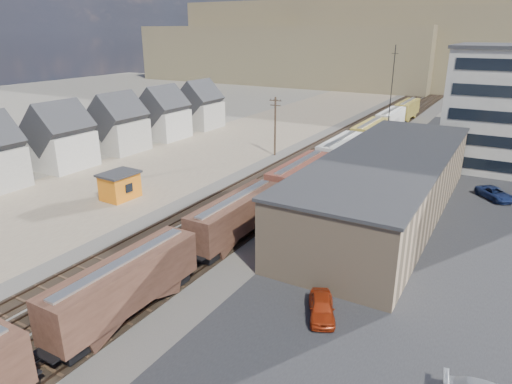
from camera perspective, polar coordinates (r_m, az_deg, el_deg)
The scene contains 14 objects.
ground at distance 42.45m, azimuth -14.35°, elevation -9.85°, with size 300.00×300.00×0.00m, color #6B6356.
ballast_bed at distance 82.94m, azimuth 10.18°, elevation 5.03°, with size 18.00×200.00×0.06m, color #4C4742.
dirt_yard at distance 83.29m, azimuth -5.34°, elevation 5.31°, with size 24.00×180.00×0.03m, color #7E6856.
asphalt_lot at distance 64.30m, azimuth 24.02°, elevation -0.68°, with size 26.00×120.00×0.04m, color #232326.
rail_tracks at distance 83.10m, azimuth 9.82°, elevation 5.14°, with size 11.40×200.00×0.24m.
freight_train at distance 65.40m, azimuth 8.21°, elevation 3.74°, with size 3.00×119.74×4.46m.
warehouse at distance 54.78m, azimuth 16.00°, elevation 0.97°, with size 12.40×40.40×7.25m.
utility_pole_north at distance 77.92m, azimuth 2.41°, elevation 8.37°, with size 2.20×0.32×10.00m.
radio_mast at distance 89.00m, azimuth 16.51°, elevation 11.50°, with size 1.20×0.16×18.00m.
townhouse_row at distance 80.86m, azimuth -19.92°, elevation 6.94°, with size 8.15×68.16×10.47m.
hills_north at distance 195.64m, azimuth 23.08°, elevation 16.25°, with size 265.00×80.00×32.00m.
maintenance_shed at distance 60.58m, azimuth -16.66°, elevation 0.81°, with size 3.83×4.87×3.48m.
parked_car_red at distance 35.62m, azimuth 8.21°, elevation -14.11°, with size 1.84×4.59×1.56m, color #A82E0F.
parked_car_blue at distance 65.59m, azimuth 27.70°, elevation -0.21°, with size 2.44×5.30×1.47m, color navy.
Camera 1 is at (26.83, -25.79, 20.42)m, focal length 32.00 mm.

